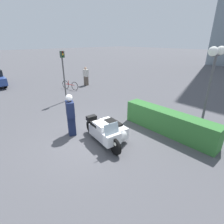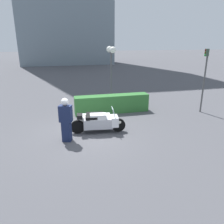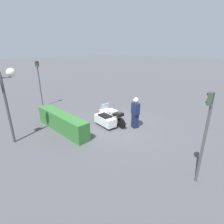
{
  "view_description": "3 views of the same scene",
  "coord_description": "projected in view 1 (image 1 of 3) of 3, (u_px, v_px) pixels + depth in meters",
  "views": [
    {
      "loc": [
        5.52,
        -3.74,
        3.92
      ],
      "look_at": [
        0.45,
        0.79,
        1.1
      ],
      "focal_mm": 28.0,
      "sensor_mm": 36.0,
      "label": 1
    },
    {
      "loc": [
        -0.95,
        -9.07,
        4.03
      ],
      "look_at": [
        1.34,
        0.18,
        0.89
      ],
      "focal_mm": 35.0,
      "sensor_mm": 36.0,
      "label": 2
    },
    {
      "loc": [
        -6.53,
        7.29,
        4.53
      ],
      "look_at": [
        0.44,
        0.23,
        0.86
      ],
      "focal_mm": 28.0,
      "sensor_mm": 36.0,
      "label": 3
    }
  ],
  "objects": [
    {
      "name": "ground_plane",
      "position": [
        92.0,
        137.0,
        7.6
      ],
      "size": [
        160.0,
        160.0,
        0.0
      ],
      "primitive_type": "plane",
      "color": "#4C4C51"
    },
    {
      "name": "police_motorcycle",
      "position": [
        109.0,
        131.0,
        7.13
      ],
      "size": [
        2.49,
        1.42,
        1.15
      ],
      "rotation": [
        0.0,
        0.0,
        -0.12
      ],
      "color": "black",
      "rests_on": "ground"
    },
    {
      "name": "officer_rider",
      "position": [
        71.0,
        114.0,
        7.45
      ],
      "size": [
        0.58,
        0.47,
        1.85
      ],
      "rotation": [
        0.0,
        0.0,
        -1.94
      ],
      "color": "#192347",
      "rests_on": "ground"
    },
    {
      "name": "hedge_bush_curbside",
      "position": [
        168.0,
        122.0,
        7.75
      ],
      "size": [
        4.3,
        0.71,
        1.03
      ],
      "primitive_type": "cube",
      "color": "#337033",
      "rests_on": "ground"
    },
    {
      "name": "twin_lamp_post",
      "position": [
        215.0,
        61.0,
        7.92
      ],
      "size": [
        0.41,
        1.33,
        3.66
      ],
      "color": "#4C4C51",
      "rests_on": "ground"
    },
    {
      "name": "traffic_light_far",
      "position": [
        63.0,
        69.0,
        11.24
      ],
      "size": [
        0.23,
        0.27,
        3.27
      ],
      "rotation": [
        0.0,
        0.0,
        0.07
      ],
      "color": "#4C4C4C",
      "rests_on": "ground"
    },
    {
      "name": "pedestrian_bystander",
      "position": [
        86.0,
        76.0,
        15.93
      ],
      "size": [
        0.51,
        0.35,
        1.67
      ],
      "rotation": [
        0.0,
        0.0,
        -1.42
      ],
      "color": "brown",
      "rests_on": "ground"
    },
    {
      "name": "bicycle_parked",
      "position": [
        70.0,
        85.0,
        14.78
      ],
      "size": [
        1.7,
        0.55,
        0.76
      ],
      "rotation": [
        0.0,
        0.0,
        0.29
      ],
      "color": "black",
      "rests_on": "ground"
    }
  ]
}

